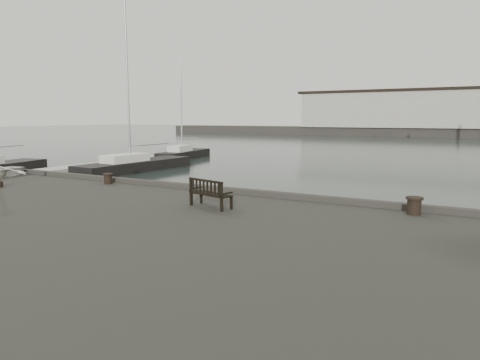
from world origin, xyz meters
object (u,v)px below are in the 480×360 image
object	(u,v)px
bollard_right	(414,206)
yacht_c	(136,168)
bench	(210,199)
bollard_left	(108,179)
yacht_d	(184,156)

from	to	relation	value
bollard_right	yacht_c	bearing A→B (deg)	149.02
bench	bollard_left	xyz separation A→B (m)	(-6.05, 1.87, -0.05)
bench	yacht_d	world-z (taller)	yacht_d
yacht_d	bollard_right	bearing A→B (deg)	-51.40
bollard_left	yacht_c	world-z (taller)	yacht_c
bollard_right	yacht_d	distance (m)	34.57
bollard_left	bollard_right	bearing A→B (deg)	-0.00
yacht_c	yacht_d	world-z (taller)	yacht_c
yacht_d	yacht_c	bearing A→B (deg)	-82.58
bollard_right	yacht_d	world-z (taller)	yacht_d
bollard_right	yacht_c	world-z (taller)	yacht_c
bollard_left	bollard_right	world-z (taller)	bollard_right
yacht_c	bench	bearing A→B (deg)	-38.73
bollard_right	bollard_left	bearing A→B (deg)	180.00
bollard_right	yacht_c	distance (m)	25.97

